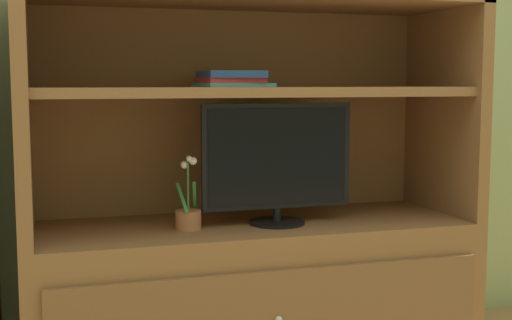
{
  "coord_description": "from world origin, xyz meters",
  "views": [
    {
      "loc": [
        -0.79,
        -2.2,
        1.12
      ],
      "look_at": [
        0.0,
        0.35,
        0.82
      ],
      "focal_mm": 49.64,
      "sensor_mm": 36.0,
      "label": 1
    }
  ],
  "objects_px": {
    "media_console": "(252,251)",
    "magazine_stack": "(231,79)",
    "potted_plant": "(188,214)",
    "tv_monitor": "(277,162)"
  },
  "relations": [
    {
      "from": "tv_monitor",
      "to": "potted_plant",
      "type": "bearing_deg",
      "value": -179.58
    },
    {
      "from": "media_console",
      "to": "potted_plant",
      "type": "bearing_deg",
      "value": -165.08
    },
    {
      "from": "media_console",
      "to": "tv_monitor",
      "type": "bearing_deg",
      "value": -39.81
    },
    {
      "from": "media_console",
      "to": "magazine_stack",
      "type": "distance_m",
      "value": 0.68
    },
    {
      "from": "media_console",
      "to": "tv_monitor",
      "type": "xyz_separation_m",
      "value": [
        0.08,
        -0.07,
        0.36
      ]
    },
    {
      "from": "media_console",
      "to": "magazine_stack",
      "type": "xyz_separation_m",
      "value": [
        -0.08,
        -0.01,
        0.67
      ]
    },
    {
      "from": "potted_plant",
      "to": "magazine_stack",
      "type": "distance_m",
      "value": 0.54
    },
    {
      "from": "tv_monitor",
      "to": "potted_plant",
      "type": "height_order",
      "value": "tv_monitor"
    },
    {
      "from": "media_console",
      "to": "potted_plant",
      "type": "height_order",
      "value": "media_console"
    },
    {
      "from": "potted_plant",
      "to": "magazine_stack",
      "type": "height_order",
      "value": "magazine_stack"
    }
  ]
}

